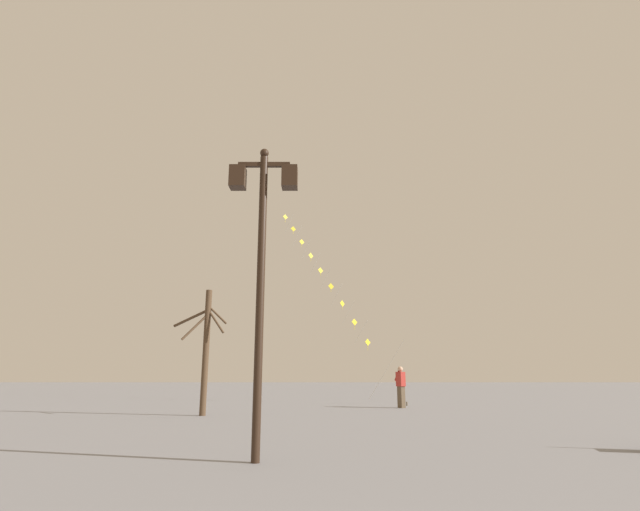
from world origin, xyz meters
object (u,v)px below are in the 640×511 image
Objects in this scene: twin_lantern_lamp_post at (260,237)px; bare_tree at (203,347)px; kite_flyer at (398,386)px; kite_train at (327,284)px.

twin_lantern_lamp_post is 9.75m from bare_tree.
twin_lantern_lamp_post is 14.27m from kite_flyer.
kite_flyer is at bearing 28.74° from bare_tree.
twin_lantern_lamp_post is 3.13× the size of kite_flyer.
kite_flyer is 0.40× the size of bare_tree.
twin_lantern_lamp_post is 19.52m from kite_train.
twin_lantern_lamp_post is at bearing -71.74° from bare_tree.
kite_train reaches higher than bare_tree.
twin_lantern_lamp_post is at bearing 134.32° from kite_flyer.
kite_flyer is 8.65m from bare_tree.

